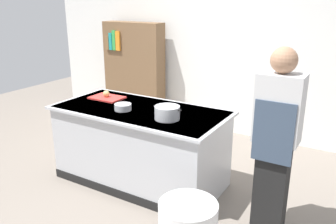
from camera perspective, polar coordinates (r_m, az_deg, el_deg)
The scene contains 9 objects.
ground_plane at distance 4.30m, azimuth -4.31°, elevation -11.01°, with size 10.00×10.00×0.00m, color slate.
back_wall at distance 5.63m, azimuth 7.96°, elevation 11.97°, with size 6.40×0.12×3.00m, color white.
counter_island at distance 4.09m, azimuth -4.47°, elevation -5.31°, with size 1.98×0.98×0.90m.
cutting_board at distance 4.40m, azimuth -9.90°, elevation 2.31°, with size 0.40×0.28×0.02m, color red.
onion at distance 4.39m, azimuth -10.03°, elevation 2.95°, with size 0.08×0.08×0.08m, color tan.
stock_pot at distance 3.58m, azimuth -0.13°, elevation -0.11°, with size 0.33×0.26×0.14m.
mixing_bowl at distance 3.91m, azimuth -7.35°, elevation 0.81°, with size 0.19×0.19×0.07m, color #B7BABF.
person_chef at distance 3.19m, azimuth 17.13°, elevation -4.36°, with size 0.38×0.25×1.72m.
bookshelf at distance 6.16m, azimuth -5.53°, elevation 6.49°, with size 1.10×0.31×1.70m.
Camera 1 is at (2.20, -3.05, 2.10)m, focal length 37.44 mm.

